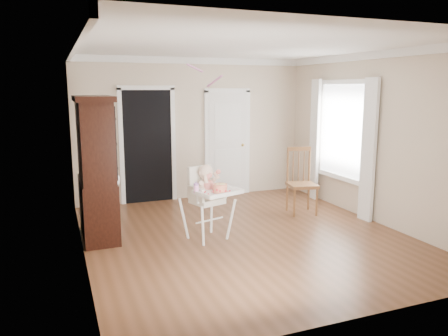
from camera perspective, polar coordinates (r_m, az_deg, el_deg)
name	(u,v)px	position (r m, az deg, el deg)	size (l,w,h in m)	color
floor	(246,236)	(6.47, 2.83, -8.87)	(5.00, 5.00, 0.00)	brown
ceiling	(247,46)	(6.13, 3.06, 15.68)	(5.00, 5.00, 0.00)	white
wall_back	(193,129)	(8.49, -4.02, 5.08)	(4.50, 4.50, 0.00)	#C4B299
wall_left	(79,153)	(5.63, -18.45, 1.85)	(5.00, 5.00, 0.00)	#C4B299
wall_right	(375,138)	(7.37, 19.15, 3.72)	(5.00, 5.00, 0.00)	#C4B299
crown_molding	(247,50)	(6.13, 3.06, 15.12)	(4.50, 5.00, 0.12)	white
doorway	(148,144)	(8.28, -9.93, 3.14)	(1.06, 0.05, 2.22)	black
closet_door	(227,144)	(8.73, 0.46, 3.11)	(0.96, 0.09, 2.13)	white
window_right	(341,137)	(7.95, 15.01, 3.94)	(0.13, 1.84, 2.30)	white
high_chair	(207,194)	(6.17, -2.18, -3.44)	(0.80, 0.90, 1.07)	white
baby	(206,182)	(6.15, -2.33, -1.89)	(0.36, 0.27, 0.50)	beige
cake	(220,188)	(5.91, -0.50, -2.66)	(0.25, 0.25, 0.12)	silver
sippy_cup	(196,188)	(5.89, -3.66, -2.58)	(0.07, 0.07, 0.17)	#F897DD
china_cabinet	(97,168)	(6.46, -16.31, 0.01)	(0.54, 1.20, 2.03)	black
dining_chair	(301,183)	(7.62, 10.08, -1.93)	(0.54, 0.54, 1.13)	brown
streamer	(195,68)	(6.84, -3.86, 12.91)	(0.03, 0.50, 0.02)	pink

